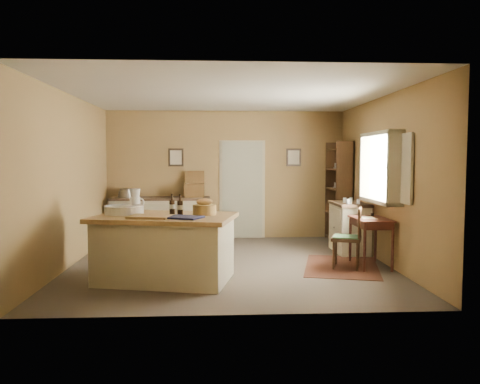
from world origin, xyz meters
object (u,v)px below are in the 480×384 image
object	(u,v)px
desk_chair	(346,239)
sideboard	(161,218)
work_island	(165,246)
right_cabinet	(349,227)
shelving_unit	(341,192)
writing_desk	(371,224)

from	to	relation	value
desk_chair	sideboard	bearing A→B (deg)	160.63
work_island	sideboard	distance (m)	3.22
desk_chair	right_cabinet	size ratio (longest dim) A/B	0.93
work_island	shelving_unit	size ratio (longest dim) A/B	1.02
work_island	writing_desk	distance (m)	3.21
sideboard	writing_desk	world-z (taller)	sideboard
writing_desk	desk_chair	xyz separation A→B (m)	(-0.41, -0.10, -0.20)
sideboard	writing_desk	size ratio (longest dim) A/B	2.47
sideboard	shelving_unit	xyz separation A→B (m)	(3.69, -0.20, 0.54)
writing_desk	right_cabinet	world-z (taller)	right_cabinet
work_island	desk_chair	world-z (taller)	work_island
work_island	writing_desk	bearing A→B (deg)	24.75
sideboard	shelving_unit	world-z (taller)	shelving_unit
desk_chair	right_cabinet	world-z (taller)	right_cabinet
work_island	writing_desk	size ratio (longest dim) A/B	2.54
work_island	right_cabinet	bearing A→B (deg)	42.84
work_island	desk_chair	distance (m)	2.78
shelving_unit	right_cabinet	bearing A→B (deg)	-97.52
writing_desk	shelving_unit	size ratio (longest dim) A/B	0.40
shelving_unit	sideboard	bearing A→B (deg)	176.90
writing_desk	shelving_unit	bearing A→B (deg)	86.21
right_cabinet	shelving_unit	size ratio (longest dim) A/B	0.49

